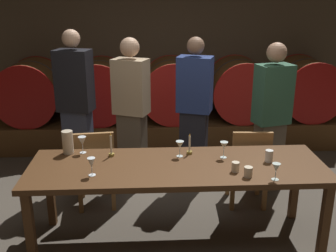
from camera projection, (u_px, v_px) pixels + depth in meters
name	position (u px, v px, depth m)	size (l,w,h in m)	color
ground_plane	(186.00, 246.00, 3.65)	(7.64, 7.64, 0.00)	#4C443A
back_wall	(168.00, 52.00, 6.23)	(5.88, 0.24, 2.62)	brown
barrel_shelf	(170.00, 131.00, 6.07)	(5.29, 0.90, 0.40)	brown
wine_barrel_far_left	(31.00, 91.00, 5.76)	(0.89, 0.82, 0.89)	brown
wine_barrel_left	(100.00, 90.00, 5.81)	(0.89, 0.82, 0.89)	brown
wine_barrel_center	(172.00, 90.00, 5.86)	(0.89, 0.82, 0.89)	brown
wine_barrel_right	(239.00, 89.00, 5.91)	(0.89, 0.82, 0.89)	brown
wine_barrel_far_right	(305.00, 88.00, 5.96)	(0.89, 0.82, 0.89)	brown
dining_table	(177.00, 172.00, 3.51)	(2.59, 0.83, 0.77)	#4C2D16
chair_left	(95.00, 165.00, 4.17)	(0.44, 0.44, 0.88)	olive
chair_right	(249.00, 164.00, 4.19)	(0.42, 0.42, 0.88)	olive
guest_far_left	(76.00, 110.00, 4.49)	(0.43, 0.32, 1.83)	#33384C
guest_center_left	(132.00, 112.00, 4.57)	(0.44, 0.37, 1.74)	brown
guest_center_right	(194.00, 112.00, 4.56)	(0.44, 0.35, 1.75)	black
guest_far_right	(271.00, 117.00, 4.45)	(0.43, 0.33, 1.70)	brown
candle_left	(111.00, 149.00, 3.65)	(0.05, 0.05, 0.23)	olive
candle_right	(190.00, 148.00, 3.70)	(0.05, 0.05, 0.20)	olive
pitcher	(68.00, 142.00, 3.70)	(0.10, 0.10, 0.22)	beige
wine_glass_far_left	(82.00, 141.00, 3.70)	(0.08, 0.08, 0.16)	white
wine_glass_left	(91.00, 163.00, 3.25)	(0.07, 0.07, 0.15)	white
wine_glass_center	(180.00, 145.00, 3.62)	(0.07, 0.07, 0.15)	silver
wine_glass_right	(224.00, 146.00, 3.60)	(0.07, 0.07, 0.15)	silver
wine_glass_far_right	(276.00, 168.00, 3.18)	(0.07, 0.07, 0.14)	silver
cup_left	(235.00, 167.00, 3.34)	(0.07, 0.07, 0.09)	beige
cup_center	(248.00, 172.00, 3.24)	(0.07, 0.07, 0.09)	beige
cup_right	(269.00, 156.00, 3.53)	(0.07, 0.07, 0.11)	white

